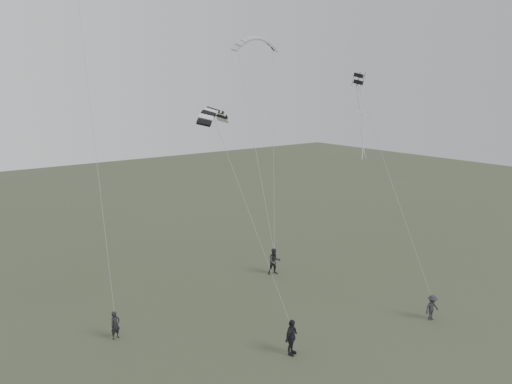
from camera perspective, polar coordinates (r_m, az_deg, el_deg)
ground at (r=29.95m, az=4.36°, el=-15.40°), size 140.00×140.00×0.00m
flyer_left at (r=29.64m, az=-15.78°, el=-14.43°), size 0.66×0.52×1.60m
flyer_right at (r=37.51m, az=2.12°, el=-7.92°), size 1.16×1.04×1.97m
flyer_center at (r=27.08m, az=4.06°, el=-16.24°), size 1.23×0.85×1.94m
flyer_far at (r=32.43m, az=19.48°, el=-12.34°), size 1.07×0.70×1.55m
kite_pale_large at (r=43.06m, az=-0.06°, el=17.18°), size 4.13×2.37×1.81m
kite_striped at (r=26.89m, az=-4.85°, el=9.37°), size 3.00×2.52×1.32m
kite_box at (r=35.11m, az=11.65°, el=12.55°), size 0.90×0.94×0.82m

